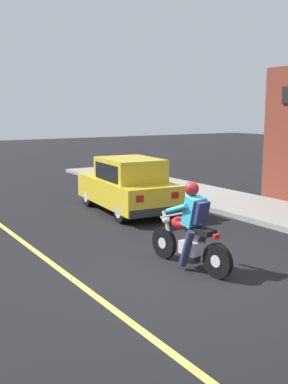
{
  "coord_description": "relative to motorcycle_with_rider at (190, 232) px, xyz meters",
  "views": [
    {
      "loc": [
        -4.77,
        -5.99,
        2.85
      ],
      "look_at": [
        1.01,
        2.92,
        0.95
      ],
      "focal_mm": 42.0,
      "sensor_mm": 36.0,
      "label": 1
    }
  ],
  "objects": [
    {
      "name": "lane_stripe",
      "position": [
        -2.07,
        2.77,
        -0.67
      ],
      "size": [
        0.12,
        19.8,
        0.01
      ],
      "primitive_type": "cube",
      "color": "#D1C64C",
      "rests_on": "ground"
    },
    {
      "name": "sidewalk_curb",
      "position": [
        4.73,
        2.77,
        -0.61
      ],
      "size": [
        2.6,
        22.0,
        0.14
      ],
      "primitive_type": "cube",
      "color": "gray",
      "rests_on": "ground"
    },
    {
      "name": "ground_plane",
      "position": [
        -0.27,
        -0.23,
        -0.68
      ],
      "size": [
        80.0,
        80.0,
        0.0
      ],
      "primitive_type": "plane",
      "color": "black"
    },
    {
      "name": "motorcycle_with_rider",
      "position": [
        0.0,
        0.0,
        0.0
      ],
      "size": [
        0.61,
        2.02,
        1.62
      ],
      "color": "black",
      "rests_on": "ground"
    },
    {
      "name": "car_hatchback",
      "position": [
        1.46,
        4.7,
        0.09
      ],
      "size": [
        1.99,
        3.92,
        1.57
      ],
      "color": "black",
      "rests_on": "ground"
    }
  ]
}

